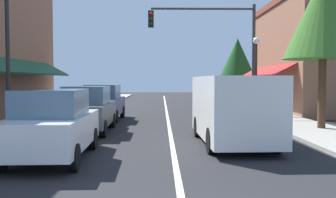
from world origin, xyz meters
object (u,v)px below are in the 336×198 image
(parked_car_nearest_left, at_px, (53,125))
(van_in_lane, at_px, (232,107))
(street_lamp_right_mid, at_px, (256,63))
(tree_right_far, at_px, (237,58))
(street_lamp_left_near, at_px, (7,31))
(parked_car_second_left, at_px, (87,110))
(tree_right_near, at_px, (324,16))
(traffic_signal_mast_arm, at_px, (218,39))
(parked_car_third_left, at_px, (103,103))

(parked_car_nearest_left, bearing_deg, van_in_lane, 22.77)
(street_lamp_right_mid, height_order, tree_right_far, tree_right_far)
(street_lamp_left_near, xyz_separation_m, tree_right_far, (10.74, 19.95, 0.43))
(parked_car_second_left, relative_size, tree_right_near, 0.66)
(van_in_lane, height_order, traffic_signal_mast_arm, traffic_signal_mast_arm)
(parked_car_nearest_left, bearing_deg, street_lamp_right_mid, 52.85)
(van_in_lane, bearing_deg, parked_car_nearest_left, -157.16)
(parked_car_second_left, xyz_separation_m, van_in_lane, (5.05, -2.71, 0.27))
(street_lamp_left_near, relative_size, tree_right_far, 0.95)
(parked_car_second_left, height_order, tree_right_far, tree_right_far)
(traffic_signal_mast_arm, height_order, street_lamp_right_mid, traffic_signal_mast_arm)
(parked_car_second_left, bearing_deg, parked_car_nearest_left, -89.50)
(parked_car_nearest_left, bearing_deg, tree_right_far, 65.85)
(street_lamp_left_near, distance_m, tree_right_near, 11.41)
(parked_car_second_left, distance_m, tree_right_near, 9.83)
(tree_right_near, height_order, tree_right_far, tree_right_near)
(tree_right_near, bearing_deg, tree_right_far, 90.16)
(street_lamp_right_mid, xyz_separation_m, tree_right_near, (1.15, -5.83, 1.55))
(parked_car_nearest_left, distance_m, tree_right_far, 23.55)
(tree_right_near, bearing_deg, van_in_lane, -144.21)
(street_lamp_right_mid, bearing_deg, parked_car_second_left, -142.80)
(street_lamp_right_mid, bearing_deg, parked_car_third_left, -168.21)
(van_in_lane, height_order, street_lamp_left_near, street_lamp_left_near)
(traffic_signal_mast_arm, height_order, tree_right_far, traffic_signal_mast_arm)
(tree_right_far, bearing_deg, parked_car_second_left, -118.69)
(parked_car_nearest_left, height_order, tree_right_far, tree_right_far)
(parked_car_third_left, xyz_separation_m, van_in_lane, (5.11, -7.09, 0.27))
(street_lamp_left_near, relative_size, street_lamp_right_mid, 1.19)
(parked_car_nearest_left, xyz_separation_m, parked_car_second_left, (-0.09, 4.95, 0.00))
(parked_car_third_left, bearing_deg, van_in_lane, -53.29)
(tree_right_far, bearing_deg, street_lamp_left_near, -118.30)
(van_in_lane, bearing_deg, tree_right_far, 76.75)
(van_in_lane, xyz_separation_m, street_lamp_right_mid, (2.94, 8.77, 1.80))
(parked_car_third_left, xyz_separation_m, tree_right_near, (9.20, -4.14, 3.62))
(parked_car_second_left, distance_m, parked_car_third_left, 4.38)
(tree_right_far, bearing_deg, traffic_signal_mast_arm, -107.15)
(parked_car_third_left, bearing_deg, street_lamp_left_near, -100.65)
(parked_car_third_left, height_order, tree_right_far, tree_right_far)
(parked_car_third_left, relative_size, street_lamp_left_near, 0.80)
(traffic_signal_mast_arm, distance_m, street_lamp_left_near, 12.47)
(parked_car_second_left, distance_m, street_lamp_left_near, 4.50)
(parked_car_nearest_left, bearing_deg, traffic_signal_mast_arm, 61.33)
(parked_car_second_left, height_order, traffic_signal_mast_arm, traffic_signal_mast_arm)
(van_in_lane, bearing_deg, street_lamp_left_near, -176.15)
(parked_car_nearest_left, xyz_separation_m, parked_car_third_left, (-0.16, 9.33, 0.00))
(parked_car_third_left, bearing_deg, traffic_signal_mast_arm, 20.33)
(parked_car_second_left, xyz_separation_m, parked_car_third_left, (-0.07, 4.38, 0.00))
(street_lamp_left_near, height_order, street_lamp_right_mid, street_lamp_left_near)
(traffic_signal_mast_arm, xyz_separation_m, tree_right_far, (3.12, 10.11, -0.41))
(parked_car_third_left, xyz_separation_m, street_lamp_left_near, (-1.58, -7.71, 2.55))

